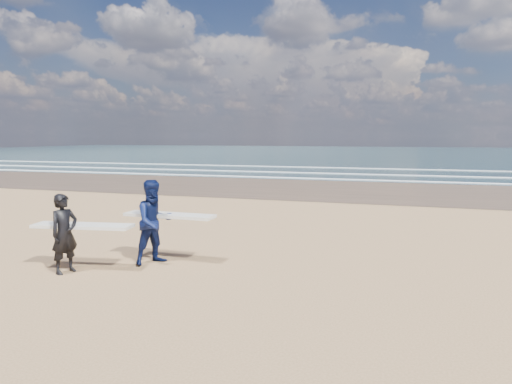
% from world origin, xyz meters
% --- Properties ---
extents(ocean, '(220.00, 100.00, 0.02)m').
position_xyz_m(ocean, '(20.00, 72.00, 0.01)').
color(ocean, '#1A3239').
rests_on(ocean, ground).
extents(surfer_near, '(2.26, 1.15, 1.72)m').
position_xyz_m(surfer_near, '(-0.70, -0.08, 0.88)').
color(surfer_near, black).
rests_on(surfer_near, ground).
extents(surfer_far, '(2.20, 1.21, 1.95)m').
position_xyz_m(surfer_far, '(0.74, 1.14, 0.98)').
color(surfer_far, '#0B153F').
rests_on(surfer_far, ground).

